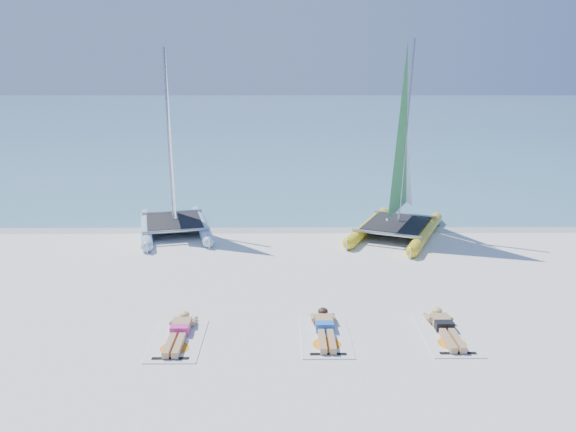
# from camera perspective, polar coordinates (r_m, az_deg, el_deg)

# --- Properties ---
(ground) EXTENTS (140.00, 140.00, 0.00)m
(ground) POSITION_cam_1_polar(r_m,az_deg,el_deg) (14.16, 1.43, -7.15)
(ground) COLOR white
(ground) RESTS_ON ground
(sea) EXTENTS (140.00, 115.00, 0.01)m
(sea) POSITION_cam_1_polar(r_m,az_deg,el_deg) (76.35, -0.06, 10.48)
(sea) COLOR #72AABF
(sea) RESTS_ON ground
(wet_sand_strip) EXTENTS (140.00, 1.40, 0.01)m
(wet_sand_strip) POSITION_cam_1_polar(r_m,az_deg,el_deg) (19.38, 0.92, -1.17)
(wet_sand_strip) COLOR beige
(wet_sand_strip) RESTS_ON ground
(catamaran_blue) EXTENTS (3.22, 4.96, 6.23)m
(catamaran_blue) POSITION_cam_1_polar(r_m,az_deg,el_deg) (18.91, -11.74, 3.91)
(catamaran_blue) COLOR #BBDAF6
(catamaran_blue) RESTS_ON ground
(catamaran_yellow) EXTENTS (4.02, 5.28, 6.50)m
(catamaran_yellow) POSITION_cam_1_polar(r_m,az_deg,el_deg) (18.82, 11.54, 4.46)
(catamaran_yellow) COLOR yellow
(catamaran_yellow) RESTS_ON ground
(towel_a) EXTENTS (1.00, 1.85, 0.02)m
(towel_a) POSITION_cam_1_polar(r_m,az_deg,el_deg) (11.67, -11.13, -12.30)
(towel_a) COLOR white
(towel_a) RESTS_ON ground
(sunbather_a) EXTENTS (0.37, 1.73, 0.26)m
(sunbather_a) POSITION_cam_1_polar(r_m,az_deg,el_deg) (11.79, -10.98, -11.41)
(sunbather_a) COLOR tan
(sunbather_a) RESTS_ON towel_a
(towel_b) EXTENTS (1.00, 1.85, 0.02)m
(towel_b) POSITION_cam_1_polar(r_m,az_deg,el_deg) (11.63, 3.83, -12.13)
(towel_b) COLOR white
(towel_b) RESTS_ON ground
(sunbather_b) EXTENTS (0.37, 1.73, 0.26)m
(sunbather_b) POSITION_cam_1_polar(r_m,az_deg,el_deg) (11.76, 3.77, -11.24)
(sunbather_b) COLOR tan
(sunbather_b) RESTS_ON towel_b
(towel_c) EXTENTS (1.00, 1.85, 0.02)m
(towel_c) POSITION_cam_1_polar(r_m,az_deg,el_deg) (12.08, 15.85, -11.63)
(towel_c) COLOR white
(towel_c) RESTS_ON ground
(sunbather_c) EXTENTS (0.37, 1.73, 0.26)m
(sunbather_c) POSITION_cam_1_polar(r_m,az_deg,el_deg) (12.20, 15.64, -10.78)
(sunbather_c) COLOR tan
(sunbather_c) RESTS_ON towel_c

